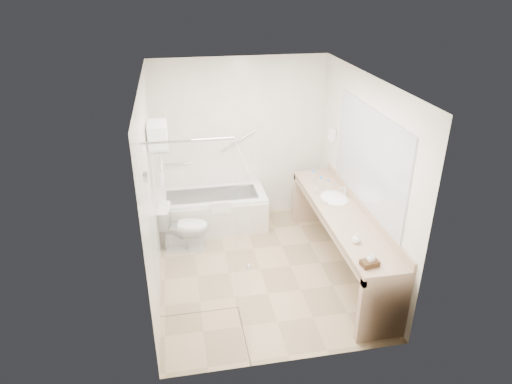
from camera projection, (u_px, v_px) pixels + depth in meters
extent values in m
plane|color=tan|center=(260.00, 269.00, 6.05)|extent=(3.20, 3.20, 0.00)
cube|color=silver|center=(261.00, 80.00, 4.96)|extent=(2.60, 3.20, 0.10)
cube|color=silver|center=(241.00, 140.00, 6.92)|extent=(2.60, 0.10, 2.50)
cube|color=silver|center=(294.00, 258.00, 4.09)|extent=(2.60, 0.10, 2.50)
cube|color=silver|center=(151.00, 193.00, 5.29)|extent=(0.10, 3.20, 2.50)
cube|color=silver|center=(362.00, 176.00, 5.72)|extent=(0.10, 3.20, 2.50)
cube|color=white|center=(213.00, 210.00, 6.95)|extent=(1.60, 0.70, 0.55)
cube|color=beige|center=(215.00, 223.00, 6.65)|extent=(1.60, 0.02, 0.50)
cube|color=white|center=(221.00, 207.00, 6.56)|extent=(0.28, 0.06, 0.18)
cylinder|color=silver|center=(179.00, 164.00, 6.86)|extent=(0.40, 0.03, 0.03)
cylinder|color=silver|center=(238.00, 141.00, 6.88)|extent=(0.53, 0.03, 0.33)
cube|color=silver|center=(194.00, 235.00, 4.83)|extent=(0.90, 0.01, 2.10)
cube|color=silver|center=(243.00, 254.00, 4.51)|extent=(0.02, 0.90, 2.10)
cylinder|color=silver|center=(188.00, 141.00, 4.37)|extent=(0.90, 0.02, 0.02)
sphere|color=silver|center=(248.00, 266.00, 4.40)|extent=(0.05, 0.05, 0.05)
cylinder|color=silver|center=(145.00, 177.00, 3.98)|extent=(0.04, 0.10, 0.10)
cube|color=silver|center=(159.00, 145.00, 5.43)|extent=(0.24, 0.55, 0.02)
cylinder|color=silver|center=(160.00, 162.00, 5.52)|extent=(0.02, 0.55, 0.02)
cube|color=white|center=(162.00, 174.00, 5.59)|extent=(0.03, 0.42, 0.32)
cube|color=white|center=(158.00, 141.00, 5.40)|extent=(0.22, 0.40, 0.08)
cube|color=white|center=(158.00, 134.00, 5.36)|extent=(0.22, 0.40, 0.08)
cube|color=white|center=(157.00, 127.00, 5.33)|extent=(0.22, 0.40, 0.08)
cube|color=tan|center=(343.00, 213.00, 5.72)|extent=(0.55, 2.70, 0.05)
cube|color=tan|center=(363.00, 206.00, 5.73)|extent=(0.03, 2.70, 0.10)
cube|color=tan|center=(323.00, 219.00, 5.71)|extent=(0.04, 2.70, 0.08)
cube|color=tan|center=(383.00, 308.00, 4.75)|extent=(0.55, 0.08, 0.80)
cube|color=tan|center=(311.00, 198.00, 7.07)|extent=(0.55, 0.08, 0.80)
ellipsoid|color=white|center=(334.00, 199.00, 6.08)|extent=(0.40, 0.52, 0.14)
cylinder|color=silver|center=(345.00, 191.00, 6.06)|extent=(0.03, 0.03, 0.14)
cube|color=#ACB1B8|center=(369.00, 158.00, 5.45)|extent=(0.02, 2.00, 1.20)
cube|color=silver|center=(332.00, 135.00, 6.55)|extent=(0.08, 0.10, 0.18)
imported|color=white|center=(184.00, 228.00, 6.37)|extent=(0.73, 0.47, 0.68)
cube|color=#483119|center=(370.00, 263.00, 4.66)|extent=(0.19, 0.15, 0.06)
imported|color=silver|center=(370.00, 262.00, 4.67)|extent=(0.10, 0.15, 0.07)
imported|color=silver|center=(356.00, 239.00, 5.04)|extent=(0.11, 0.14, 0.10)
cylinder|color=silver|center=(321.00, 185.00, 6.20)|extent=(0.07, 0.07, 0.19)
cylinder|color=blue|center=(321.00, 177.00, 6.15)|extent=(0.04, 0.04, 0.03)
cylinder|color=silver|center=(328.00, 187.00, 6.20)|extent=(0.05, 0.05, 0.15)
cylinder|color=blue|center=(328.00, 181.00, 6.16)|extent=(0.03, 0.03, 0.02)
cylinder|color=silver|center=(313.00, 178.00, 6.40)|extent=(0.07, 0.07, 0.19)
cylinder|color=blue|center=(314.00, 171.00, 6.35)|extent=(0.04, 0.04, 0.03)
cylinder|color=silver|center=(325.00, 201.00, 5.88)|extent=(0.08, 0.08, 0.09)
cylinder|color=silver|center=(315.00, 190.00, 6.18)|extent=(0.06, 0.06, 0.08)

